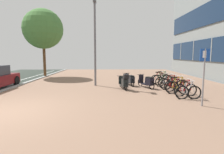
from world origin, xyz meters
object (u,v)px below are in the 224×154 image
Objects in this scene: bicycle_rack_05 at (168,83)px; parking_sign at (204,71)px; scooter_mid at (147,82)px; street_tree at (43,29)px; bicycle_rack_01 at (185,90)px; scooter_near at (124,82)px; bicycle_rack_00 at (188,92)px; bicycle_rack_08 at (159,79)px; lamp_post at (95,39)px; bicycle_rack_04 at (171,84)px; bicycle_rack_03 at (175,86)px; bicycle_rack_06 at (164,81)px; bicycle_rack_07 at (162,80)px; bicycle_rack_02 at (178,87)px; scooter_far at (130,80)px.

bicycle_rack_05 is 0.56× the size of parking_sign.
street_tree is at bearing 143.69° from scooter_mid.
bicycle_rack_05 is at bearing 90.41° from parking_sign.
scooter_near is at bearing 146.95° from bicycle_rack_01.
parking_sign reaches higher than bicycle_rack_00.
parking_sign is (0.11, -6.06, 1.12)m from bicycle_rack_08.
lamp_post is 0.89× the size of street_tree.
street_tree reaches higher than bicycle_rack_04.
scooter_near is (-2.86, 0.71, 0.11)m from bicycle_rack_03.
bicycle_rack_04 is at bearing -92.34° from bicycle_rack_05.
bicycle_rack_05 reaches higher than bicycle_rack_08.
bicycle_rack_06 reaches higher than bicycle_rack_08.
bicycle_rack_03 is 1.01× the size of bicycle_rack_05.
lamp_post is (-1.85, 1.46, 2.71)m from scooter_near.
bicycle_rack_07 reaches higher than scooter_near.
bicycle_rack_02 reaches higher than scooter_far.
scooter_near is at bearing -140.36° from bicycle_rack_08.
bicycle_rack_08 is 3.62m from scooter_near.
bicycle_rack_03 is 1.03× the size of bicycle_rack_08.
bicycle_rack_00 is at bearing -41.67° from scooter_near.
scooter_far is 5.80m from parking_sign.
bicycle_rack_00 is at bearing -89.18° from bicycle_rack_06.
bicycle_rack_03 is 0.94× the size of bicycle_rack_07.
bicycle_rack_00 is 4.84m from bicycle_rack_08.
bicycle_rack_01 is 2.14m from parking_sign.
bicycle_rack_06 is 2.29m from scooter_far.
bicycle_rack_05 is at bearing -87.54° from bicycle_rack_08.
bicycle_rack_05 is at bearing 87.66° from bicycle_rack_04.
bicycle_rack_07 is (-0.01, 4.23, 0.03)m from bicycle_rack_00.
bicycle_rack_03 is at bearing -36.81° from street_tree.
street_tree is (-9.92, 8.06, 4.15)m from bicycle_rack_02.
bicycle_rack_06 is at bearing 93.20° from bicycle_rack_01.
scooter_far is 0.29× the size of street_tree.
lamp_post reaches higher than bicycle_rack_03.
lamp_post reaches higher than parking_sign.
bicycle_rack_01 is 3.63m from bicycle_rack_07.
parking_sign is at bearing -52.33° from scooter_near.
bicycle_rack_04 is at bearing -89.57° from bicycle_rack_07.
bicycle_rack_03 reaches higher than bicycle_rack_01.
bicycle_rack_02 is 2.42m from bicycle_rack_06.
lamp_post reaches higher than bicycle_rack_08.
bicycle_rack_02 is 1.21m from bicycle_rack_04.
scooter_near is 0.31× the size of lamp_post.
scooter_far is at bearing -173.46° from bicycle_rack_07.
bicycle_rack_02 reaches higher than scooter_mid.
bicycle_rack_04 is 0.96× the size of bicycle_rack_07.
bicycle_rack_02 is 1.06× the size of bicycle_rack_05.
bicycle_rack_06 is 0.61m from bicycle_rack_07.
street_tree is at bearing 155.85° from bicycle_rack_08.
scooter_mid is 0.31× the size of lamp_post.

